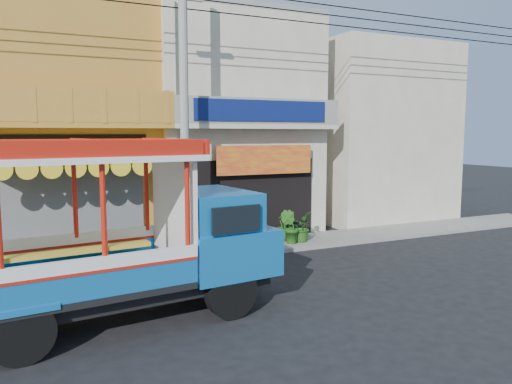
% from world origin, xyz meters
% --- Properties ---
extents(ground, '(90.00, 90.00, 0.00)m').
position_xyz_m(ground, '(0.00, 0.00, 0.00)').
color(ground, black).
rests_on(ground, ground).
extents(sidewalk, '(30.00, 2.00, 0.12)m').
position_xyz_m(sidewalk, '(0.00, 4.00, 0.06)').
color(sidewalk, slate).
rests_on(sidewalk, ground).
extents(shophouse_left, '(6.00, 7.50, 8.24)m').
position_xyz_m(shophouse_left, '(-4.00, 7.96, 4.11)').
color(shophouse_left, '#B07727').
rests_on(shophouse_left, ground).
extents(shophouse_right, '(6.00, 6.75, 8.24)m').
position_xyz_m(shophouse_right, '(2.00, 7.96, 4.11)').
color(shophouse_right, '#BBAC99').
rests_on(shophouse_right, ground).
extents(party_pilaster, '(0.35, 0.30, 8.00)m').
position_xyz_m(party_pilaster, '(-1.00, 4.85, 4.00)').
color(party_pilaster, '#BBAC99').
rests_on(party_pilaster, ground).
extents(filler_building_right, '(6.00, 6.00, 7.60)m').
position_xyz_m(filler_building_right, '(9.00, 8.00, 3.80)').
color(filler_building_right, '#BBAC99').
rests_on(filler_building_right, ground).
extents(utility_pole, '(28.00, 0.26, 9.00)m').
position_xyz_m(utility_pole, '(-0.85, 3.30, 5.03)').
color(utility_pole, gray).
rests_on(utility_pole, ground).
extents(songthaew_truck, '(8.14, 3.43, 3.69)m').
position_xyz_m(songthaew_truck, '(-3.74, -0.71, 1.78)').
color(songthaew_truck, black).
rests_on(songthaew_truck, ground).
extents(potted_plant_a, '(1.16, 1.19, 1.01)m').
position_xyz_m(potted_plant_a, '(3.21, 3.85, 0.62)').
color(potted_plant_a, '#225518').
rests_on(potted_plant_a, sidewalk).
extents(potted_plant_b, '(0.78, 0.78, 1.11)m').
position_xyz_m(potted_plant_b, '(2.74, 3.72, 0.68)').
color(potted_plant_b, '#225518').
rests_on(potted_plant_b, sidewalk).
extents(potted_plant_c, '(0.80, 0.80, 1.08)m').
position_xyz_m(potted_plant_c, '(2.80, 4.22, 0.66)').
color(potted_plant_c, '#225518').
rests_on(potted_plant_c, sidewalk).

